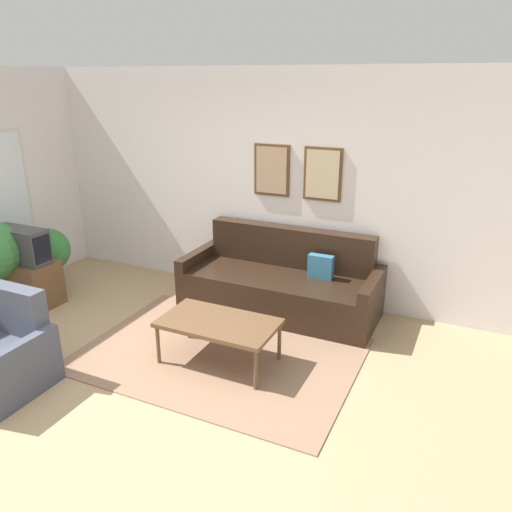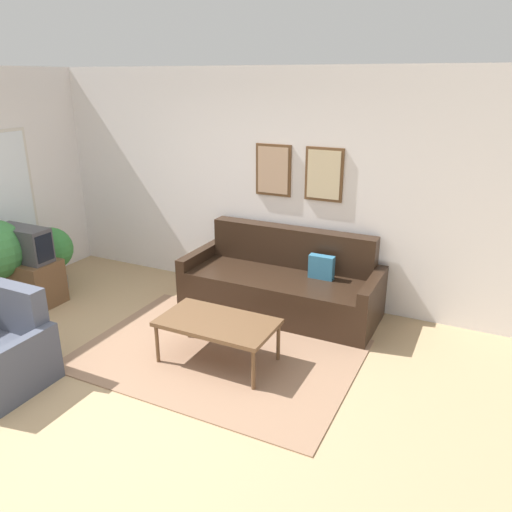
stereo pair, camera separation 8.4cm
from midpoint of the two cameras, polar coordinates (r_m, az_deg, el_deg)
The scene contains 8 objects.
ground_plane at distance 4.60m, azimuth -15.26°, elevation -15.15°, with size 16.00×16.00×0.00m, color tan.
area_rug at distance 5.02m, azimuth -3.83°, elevation -11.11°, with size 2.64×1.87×0.01m.
wall_back at distance 6.11m, azimuth -0.01°, elevation 8.24°, with size 8.00×0.09×2.70m.
couch at distance 5.78m, azimuth 3.41°, elevation -3.30°, with size 2.24×0.90×0.92m.
coffee_table at distance 4.71m, azimuth -3.92°, elevation -7.78°, with size 1.09×0.62×0.44m.
tv_stand at distance 6.57m, azimuth -24.18°, elevation -2.62°, with size 0.77×0.46×0.54m.
tv at distance 6.41m, azimuth -24.75°, elevation 1.27°, with size 0.71×0.28×0.40m.
potted_plant_by_window at distance 6.75m, azimuth -22.03°, elevation 0.45°, with size 0.54×0.54×0.82m.
Camera 2 is at (2.67, -2.72, 2.59)m, focal length 35.00 mm.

